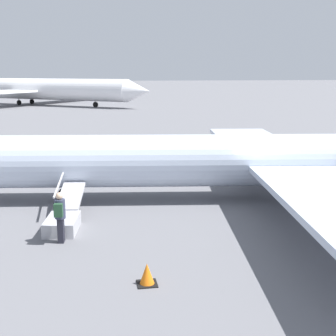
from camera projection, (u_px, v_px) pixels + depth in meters
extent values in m
plane|color=slate|center=(254.00, 199.00, 21.21)|extent=(600.00, 600.00, 0.00)
cylinder|color=silver|center=(256.00, 160.00, 20.85)|extent=(26.40, 5.92, 2.31)
cube|color=silver|center=(253.00, 142.00, 27.48)|extent=(5.19, 11.46, 0.23)
cylinder|color=black|center=(64.00, 194.00, 20.85)|extent=(0.59, 0.22, 0.57)
cylinder|color=gray|center=(64.00, 186.00, 20.78)|extent=(0.10, 0.10, 0.18)
cylinder|color=black|center=(320.00, 198.00, 20.23)|extent=(0.59, 0.22, 0.57)
cylinder|color=gray|center=(321.00, 190.00, 20.15)|extent=(0.10, 0.10, 0.18)
cylinder|color=black|center=(305.00, 187.00, 22.27)|extent=(0.59, 0.22, 0.57)
cylinder|color=gray|center=(305.00, 179.00, 22.19)|extent=(0.10, 0.10, 0.18)
cylinder|color=white|center=(40.00, 89.00, 80.70)|extent=(30.44, 23.59, 3.59)
cone|color=white|center=(139.00, 91.00, 72.27)|extent=(5.26, 5.17, 3.52)
cube|color=white|center=(66.00, 89.00, 89.56)|extent=(13.33, 15.28, 0.36)
cylinder|color=black|center=(95.00, 105.00, 76.24)|extent=(0.85, 0.70, 0.89)
cylinder|color=gray|center=(95.00, 101.00, 76.12)|extent=(0.16, 0.16, 0.28)
cylinder|color=black|center=(32.00, 102.00, 84.10)|extent=(0.85, 0.70, 0.89)
cylinder|color=gray|center=(32.00, 98.00, 83.98)|extent=(0.16, 0.16, 0.28)
cylinder|color=black|center=(19.00, 103.00, 81.26)|extent=(0.85, 0.70, 0.89)
cylinder|color=gray|center=(19.00, 99.00, 81.15)|extent=(0.16, 0.16, 0.28)
cube|color=#B2B2B7|center=(62.00, 224.00, 16.87)|extent=(1.34, 1.93, 0.50)
cube|color=#B2B2B7|center=(71.00, 196.00, 18.72)|extent=(1.20, 2.33, 0.66)
cube|color=#B2B2B7|center=(59.00, 184.00, 18.60)|extent=(0.36, 2.20, 0.60)
cube|color=#23232D|center=(61.00, 230.00, 15.71)|extent=(0.24, 0.30, 0.85)
cylinder|color=#33384C|center=(60.00, 209.00, 15.56)|extent=(0.36, 0.36, 0.65)
sphere|color=beige|center=(59.00, 196.00, 15.47)|extent=(0.24, 0.24, 0.24)
cube|color=#23472D|center=(58.00, 210.00, 15.29)|extent=(0.30, 0.22, 0.44)
cube|color=black|center=(147.00, 284.00, 12.67)|extent=(0.54, 0.54, 0.03)
cone|color=orange|center=(147.00, 274.00, 12.61)|extent=(0.42, 0.42, 0.60)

